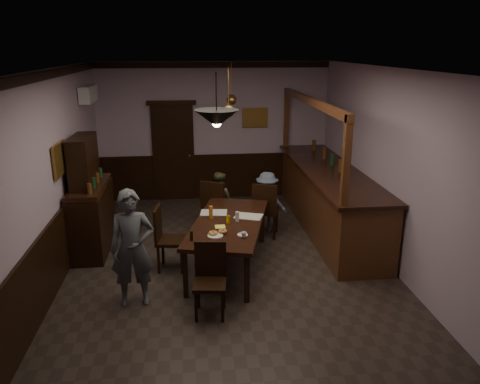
{
  "coord_description": "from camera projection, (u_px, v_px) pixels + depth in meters",
  "views": [
    {
      "loc": [
        -0.54,
        -6.18,
        3.3
      ],
      "look_at": [
        0.21,
        0.65,
        1.15
      ],
      "focal_mm": 35.0,
      "sensor_mm": 36.0,
      "label": 1
    }
  ],
  "objects": [
    {
      "name": "room",
      "position": [
        230.0,
        182.0,
        6.45
      ],
      "size": [
        5.01,
        8.01,
        3.01
      ],
      "color": "#2D2621",
      "rests_on": "ground"
    },
    {
      "name": "dining_table",
      "position": [
        228.0,
        225.0,
        7.13
      ],
      "size": [
        1.52,
        2.38,
        0.75
      ],
      "rotation": [
        0.0,
        0.0,
        -0.26
      ],
      "color": "black",
      "rests_on": "ground"
    },
    {
      "name": "chair_far_left",
      "position": [
        215.0,
        205.0,
        8.43
      ],
      "size": [
        0.59,
        0.59,
        1.02
      ],
      "rotation": [
        0.0,
        0.0,
        2.7
      ],
      "color": "black",
      "rests_on": "ground"
    },
    {
      "name": "chair_far_right",
      "position": [
        265.0,
        208.0,
        8.3
      ],
      "size": [
        0.55,
        0.55,
        1.02
      ],
      "rotation": [
        0.0,
        0.0,
        2.84
      ],
      "color": "black",
      "rests_on": "ground"
    },
    {
      "name": "chair_near",
      "position": [
        210.0,
        276.0,
        5.93
      ],
      "size": [
        0.45,
        0.45,
        0.94
      ],
      "rotation": [
        0.0,
        0.0,
        -0.12
      ],
      "color": "black",
      "rests_on": "ground"
    },
    {
      "name": "chair_side",
      "position": [
        166.0,
        236.0,
        7.1
      ],
      "size": [
        0.49,
        0.49,
        1.0
      ],
      "rotation": [
        0.0,
        0.0,
        1.44
      ],
      "color": "black",
      "rests_on": "ground"
    },
    {
      "name": "person_standing",
      "position": [
        132.0,
        248.0,
        6.06
      ],
      "size": [
        0.6,
        0.41,
        1.58
      ],
      "primitive_type": "imported",
      "rotation": [
        0.0,
        0.0,
        0.06
      ],
      "color": "#4C5157",
      "rests_on": "ground"
    },
    {
      "name": "person_seated_left",
      "position": [
        219.0,
        201.0,
        8.69
      ],
      "size": [
        0.68,
        0.64,
        1.1
      ],
      "primitive_type": "imported",
      "rotation": [
        0.0,
        0.0,
        2.58
      ],
      "color": "brown",
      "rests_on": "ground"
    },
    {
      "name": "person_seated_right",
      "position": [
        267.0,
        202.0,
        8.57
      ],
      "size": [
        0.84,
        0.67,
        1.13
      ],
      "primitive_type": "imported",
      "rotation": [
        0.0,
        0.0,
        2.74
      ],
      "color": "slate",
      "rests_on": "ground"
    },
    {
      "name": "newspaper_left",
      "position": [
        214.0,
        212.0,
        7.48
      ],
      "size": [
        0.45,
        0.35,
        0.01
      ],
      "primitive_type": "cube",
      "rotation": [
        0.0,
        0.0,
        -0.12
      ],
      "color": "silver",
      "rests_on": "dining_table"
    },
    {
      "name": "newspaper_right",
      "position": [
        249.0,
        216.0,
        7.31
      ],
      "size": [
        0.5,
        0.43,
        0.01
      ],
      "primitive_type": "cube",
      "rotation": [
        0.0,
        0.0,
        -0.36
      ],
      "color": "silver",
      "rests_on": "dining_table"
    },
    {
      "name": "napkin",
      "position": [
        220.0,
        227.0,
        6.9
      ],
      "size": [
        0.18,
        0.18,
        0.0
      ],
      "primitive_type": "cube",
      "rotation": [
        0.0,
        0.0,
        -0.26
      ],
      "color": "#F9FB5C",
      "rests_on": "dining_table"
    },
    {
      "name": "saucer",
      "position": [
        243.0,
        235.0,
        6.59
      ],
      "size": [
        0.15,
        0.15,
        0.01
      ],
      "primitive_type": "cylinder",
      "color": "white",
      "rests_on": "dining_table"
    },
    {
      "name": "coffee_cup",
      "position": [
        244.0,
        235.0,
        6.48
      ],
      "size": [
        0.1,
        0.1,
        0.07
      ],
      "primitive_type": "imported",
      "rotation": [
        0.0,
        0.0,
        -0.26
      ],
      "color": "white",
      "rests_on": "saucer"
    },
    {
      "name": "pastry_plate",
      "position": [
        215.0,
        236.0,
        6.56
      ],
      "size": [
        0.22,
        0.22,
        0.01
      ],
      "primitive_type": "cylinder",
      "color": "white",
      "rests_on": "dining_table"
    },
    {
      "name": "pastry_ring_a",
      "position": [
        213.0,
        233.0,
        6.58
      ],
      "size": [
        0.13,
        0.13,
        0.04
      ],
      "primitive_type": "torus",
      "color": "#C68C47",
      "rests_on": "pastry_plate"
    },
    {
      "name": "pastry_ring_b",
      "position": [
        223.0,
        231.0,
        6.64
      ],
      "size": [
        0.13,
        0.13,
        0.04
      ],
      "primitive_type": "torus",
      "color": "#C68C47",
      "rests_on": "pastry_plate"
    },
    {
      "name": "soda_can",
      "position": [
        228.0,
        219.0,
        7.02
      ],
      "size": [
        0.07,
        0.07,
        0.12
      ],
      "primitive_type": "cylinder",
      "color": "yellow",
      "rests_on": "dining_table"
    },
    {
      "name": "beer_glass",
      "position": [
        211.0,
        212.0,
        7.2
      ],
      "size": [
        0.06,
        0.06,
        0.2
      ],
      "primitive_type": "cylinder",
      "color": "#BF721E",
      "rests_on": "dining_table"
    },
    {
      "name": "water_glass",
      "position": [
        237.0,
        216.0,
        7.1
      ],
      "size": [
        0.06,
        0.06,
        0.15
      ],
      "primitive_type": "cylinder",
      "color": "silver",
      "rests_on": "dining_table"
    },
    {
      "name": "pepper_mill",
      "position": [
        191.0,
        236.0,
        6.39
      ],
      "size": [
        0.04,
        0.04,
        0.14
      ],
      "primitive_type": "cylinder",
      "color": "black",
      "rests_on": "dining_table"
    },
    {
      "name": "sideboard",
      "position": [
        90.0,
        206.0,
        7.73
      ],
      "size": [
        0.52,
        1.46,
        1.93
      ],
      "color": "black",
      "rests_on": "ground"
    },
    {
      "name": "bar_counter",
      "position": [
        328.0,
        196.0,
        8.72
      ],
      "size": [
        1.01,
        4.35,
        2.44
      ],
      "color": "#4C2214",
      "rests_on": "ground"
    },
    {
      "name": "door_back",
      "position": [
        173.0,
        153.0,
        10.24
      ],
      "size": [
        0.9,
        0.06,
        2.1
      ],
      "primitive_type": "cube",
      "color": "black",
      "rests_on": "ground"
    },
    {
      "name": "ac_unit",
      "position": [
        88.0,
        94.0,
        8.67
      ],
      "size": [
        0.2,
        0.85,
        0.3
      ],
      "color": "white",
      "rests_on": "ground"
    },
    {
      "name": "picture_left_large",
      "position": [
        60.0,
        159.0,
        6.9
      ],
      "size": [
        0.04,
        0.62,
        0.48
      ],
      "color": "olive",
      "rests_on": "ground"
    },
    {
      "name": "picture_back",
      "position": [
        255.0,
        118.0,
        10.21
      ],
      "size": [
        0.55,
        0.04,
        0.42
      ],
      "color": "olive",
      "rests_on": "ground"
    },
    {
      "name": "pendant_iron",
      "position": [
        217.0,
        119.0,
        5.85
      ],
      "size": [
        0.56,
        0.56,
        0.68
      ],
      "color": "black",
      "rests_on": "ground"
    },
    {
      "name": "pendant_brass_mid",
      "position": [
        229.0,
        111.0,
        7.52
      ],
      "size": [
        0.2,
        0.2,
        0.81
      ],
      "color": "#BF8C3F",
      "rests_on": "ground"
    },
    {
      "name": "pendant_brass_far",
      "position": [
        232.0,
        100.0,
        9.09
      ],
      "size": [
        0.2,
        0.2,
        0.81
      ],
      "color": "#BF8C3F",
      "rests_on": "ground"
    }
  ]
}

